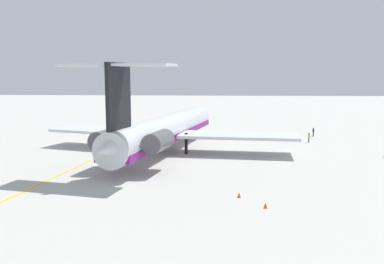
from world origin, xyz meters
The scene contains 8 objects.
ground centered at (0.00, 0.00, 0.00)m, with size 374.58×374.58×0.00m, color #B7B5AD.
main_jetliner centered at (5.42, 4.73, 3.76)m, with size 47.11×41.95×13.81m.
ground_crew_near_nose centered at (-6.25, 29.98, 1.14)m, with size 0.36×0.33×1.80m.
ground_crew_near_tail centered at (-14.19, 32.58, 1.15)m, with size 0.40×0.29×1.81m.
safety_cone_nose centered at (-15.72, 29.75, 0.28)m, with size 0.40×0.40×0.55m, color #EA590F.
safety_cone_wingtip centered at (29.25, 15.34, 0.28)m, with size 0.40×0.40×0.55m, color #EA590F.
safety_cone_tail centered at (32.49, 17.63, 0.28)m, with size 0.40×0.40×0.55m, color #EA590F.
taxiway_centreline centered at (4.11, -4.27, 0.00)m, with size 83.63×0.36×0.01m, color gold.
Camera 1 is at (69.91, 13.06, 12.27)m, focal length 38.50 mm.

